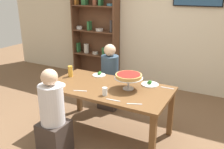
% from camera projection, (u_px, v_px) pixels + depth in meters
% --- Properties ---
extents(ground_plane, '(12.00, 12.00, 0.00)m').
position_uv_depth(ground_plane, '(109.00, 133.00, 3.64)').
color(ground_plane, brown).
extents(rear_partition, '(8.00, 0.12, 2.80)m').
position_uv_depth(rear_partition, '(160.00, 21.00, 5.01)').
color(rear_partition, beige).
rests_on(rear_partition, ground_plane).
extents(dining_table, '(1.71, 0.90, 0.74)m').
position_uv_depth(dining_table, '(109.00, 93.00, 3.42)').
color(dining_table, brown).
rests_on(dining_table, ground_plane).
extents(bookshelf, '(1.10, 0.30, 2.21)m').
position_uv_depth(bookshelf, '(96.00, 30.00, 5.59)').
color(bookshelf, brown).
rests_on(bookshelf, ground_plane).
extents(diner_far_left, '(0.34, 0.34, 1.15)m').
position_uv_depth(diner_far_left, '(110.00, 81.00, 4.29)').
color(diner_far_left, '#382D28').
rests_on(diner_far_left, ground_plane).
extents(diner_near_left, '(0.34, 0.34, 1.15)m').
position_uv_depth(diner_near_left, '(53.00, 120.00, 3.04)').
color(diner_near_left, '#382D28').
rests_on(diner_near_left, ground_plane).
extents(deep_dish_pizza_stand, '(0.39, 0.39, 0.21)m').
position_uv_depth(deep_dish_pizza_stand, '(129.00, 77.00, 3.27)').
color(deep_dish_pizza_stand, silver).
rests_on(deep_dish_pizza_stand, dining_table).
extents(salad_plate_near_diner, '(0.25, 0.25, 0.06)m').
position_uv_depth(salad_plate_near_diner, '(56.00, 85.00, 3.42)').
color(salad_plate_near_diner, white).
rests_on(salad_plate_near_diner, dining_table).
extents(salad_plate_far_diner, '(0.24, 0.24, 0.07)m').
position_uv_depth(salad_plate_far_diner, '(150.00, 84.00, 3.46)').
color(salad_plate_far_diner, white).
rests_on(salad_plate_far_diner, dining_table).
extents(salad_plate_spare, '(0.20, 0.20, 0.06)m').
position_uv_depth(salad_plate_spare, '(99.00, 75.00, 3.83)').
color(salad_plate_spare, white).
rests_on(salad_plate_spare, dining_table).
extents(beer_glass_amber_tall, '(0.07, 0.07, 0.17)m').
position_uv_depth(beer_glass_amber_tall, '(70.00, 71.00, 3.77)').
color(beer_glass_amber_tall, gold).
rests_on(beer_glass_amber_tall, dining_table).
extents(water_glass_clear_near, '(0.06, 0.06, 0.10)m').
position_uv_depth(water_glass_clear_near, '(105.00, 91.00, 3.12)').
color(water_glass_clear_near, white).
rests_on(water_glass_clear_near, dining_table).
extents(cutlery_fork_near, '(0.17, 0.08, 0.00)m').
position_uv_depth(cutlery_fork_near, '(134.00, 104.00, 2.89)').
color(cutlery_fork_near, silver).
rests_on(cutlery_fork_near, dining_table).
extents(cutlery_knife_near, '(0.18, 0.06, 0.00)m').
position_uv_depth(cutlery_knife_near, '(120.00, 79.00, 3.70)').
color(cutlery_knife_near, silver).
rests_on(cutlery_knife_near, dining_table).
extents(cutlery_fork_far, '(0.18, 0.02, 0.00)m').
position_uv_depth(cutlery_fork_far, '(167.00, 88.00, 3.35)').
color(cutlery_fork_far, silver).
rests_on(cutlery_fork_far, dining_table).
extents(cutlery_knife_far, '(0.18, 0.03, 0.00)m').
position_uv_depth(cutlery_knife_far, '(113.00, 100.00, 2.99)').
color(cutlery_knife_far, silver).
rests_on(cutlery_knife_far, dining_table).
extents(cutlery_spare_fork, '(0.17, 0.08, 0.00)m').
position_uv_depth(cutlery_spare_fork, '(80.00, 91.00, 3.26)').
color(cutlery_spare_fork, silver).
rests_on(cutlery_spare_fork, dining_table).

